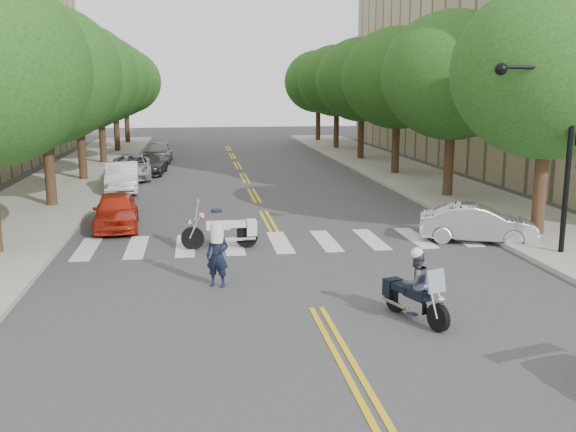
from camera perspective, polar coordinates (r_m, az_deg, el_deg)
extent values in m
plane|color=#38383A|center=(15.09, 2.53, -8.18)|extent=(140.00, 140.00, 0.00)
cube|color=#9E9991|center=(36.95, -18.76, 3.04)|extent=(5.00, 60.00, 0.15)
cube|color=#9E9991|center=(38.29, 10.46, 3.73)|extent=(5.00, 60.00, 0.15)
cylinder|color=#382316|center=(28.83, -20.43, 3.92)|extent=(0.44, 0.44, 3.32)
ellipsoid|color=#1E4614|center=(28.64, -20.98, 11.68)|extent=(6.40, 6.40, 5.76)
cylinder|color=#382316|center=(36.64, -17.84, 5.53)|extent=(0.44, 0.44, 3.32)
ellipsoid|color=#1E4614|center=(36.49, -18.22, 11.63)|extent=(6.40, 6.40, 5.76)
cylinder|color=#382316|center=(44.52, -16.16, 6.57)|extent=(0.44, 0.44, 3.32)
ellipsoid|color=#1E4614|center=(44.40, -16.44, 11.59)|extent=(6.40, 6.40, 5.76)
cylinder|color=#382316|center=(52.44, -14.98, 7.29)|extent=(0.44, 0.44, 3.32)
ellipsoid|color=#1E4614|center=(52.33, -15.21, 11.56)|extent=(6.40, 6.40, 5.76)
cylinder|color=#382316|center=(60.37, -14.11, 7.82)|extent=(0.44, 0.44, 3.32)
ellipsoid|color=#1E4614|center=(60.28, -14.29, 11.53)|extent=(6.40, 6.40, 5.76)
cylinder|color=#382316|center=(23.27, 21.49, 2.22)|extent=(0.44, 0.44, 3.32)
ellipsoid|color=#1E4614|center=(23.03, 22.20, 11.84)|extent=(6.40, 6.40, 5.76)
cylinder|color=#382316|center=(30.42, 14.09, 4.64)|extent=(0.44, 0.44, 3.32)
ellipsoid|color=#1E4614|center=(30.23, 14.46, 12.01)|extent=(6.40, 6.40, 5.76)
cylinder|color=#382316|center=(37.90, 9.54, 6.10)|extent=(0.44, 0.44, 3.32)
ellipsoid|color=#1E4614|center=(37.76, 9.74, 12.00)|extent=(6.40, 6.40, 5.76)
cylinder|color=#382316|center=(45.56, 6.49, 7.04)|extent=(0.44, 0.44, 3.32)
ellipsoid|color=#1E4614|center=(45.44, 6.60, 11.96)|extent=(6.40, 6.40, 5.76)
cylinder|color=#382316|center=(53.33, 4.31, 7.71)|extent=(0.44, 0.44, 3.32)
ellipsoid|color=#1E4614|center=(53.22, 4.38, 11.90)|extent=(6.40, 6.40, 5.76)
cylinder|color=#382316|center=(61.15, 2.69, 8.19)|extent=(0.44, 0.44, 3.32)
ellipsoid|color=#1E4614|center=(61.06, 2.72, 11.85)|extent=(6.40, 6.40, 5.76)
cylinder|color=black|center=(20.68, 23.69, 4.74)|extent=(0.16, 0.16, 6.00)
cylinder|color=black|center=(19.97, 21.30, 12.21)|extent=(2.40, 0.10, 0.10)
sphere|color=black|center=(19.46, 18.40, 12.29)|extent=(0.36, 0.36, 0.36)
cylinder|color=black|center=(13.97, 13.21, -8.79)|extent=(0.33, 0.61, 0.61)
cylinder|color=black|center=(15.00, 9.57, -7.23)|extent=(0.36, 0.63, 0.61)
cube|color=silver|center=(14.48, 11.22, -7.57)|extent=(0.55, 0.85, 0.29)
cube|color=black|center=(14.34, 11.49, -6.82)|extent=(0.52, 0.70, 0.20)
cube|color=black|center=(14.70, 10.25, -6.25)|extent=(0.51, 0.59, 0.14)
cube|color=black|center=(15.03, 9.28, -6.25)|extent=(0.46, 0.39, 0.40)
cube|color=#8C99A5|center=(13.81, 13.04, -5.65)|extent=(0.47, 0.28, 0.49)
cube|color=red|center=(14.03, 12.93, -6.06)|extent=(0.11, 0.11, 0.07)
cube|color=#0C26E5|center=(13.90, 12.26, -6.20)|extent=(0.11, 0.11, 0.07)
imported|color=#474C56|center=(14.33, 11.29, -5.82)|extent=(0.83, 0.74, 1.41)
sphere|color=silver|center=(14.16, 11.40, -3.28)|extent=(0.27, 0.27, 0.27)
cylinder|color=black|center=(20.49, -8.48, -1.97)|extent=(0.73, 0.18, 0.73)
cylinder|color=black|center=(20.61, -3.72, -1.79)|extent=(0.73, 0.22, 0.73)
cube|color=silver|center=(20.51, -5.95, -1.55)|extent=(0.97, 0.38, 0.34)
cube|color=silver|center=(20.44, -6.26, -0.84)|extent=(0.76, 0.41, 0.24)
cube|color=silver|center=(20.48, -4.62, -0.72)|extent=(0.60, 0.45, 0.17)
cube|color=silver|center=(20.56, -3.28, -1.02)|extent=(0.34, 0.48, 0.48)
cube|color=#8C99A5|center=(20.30, -8.16, 0.57)|extent=(0.18, 0.54, 0.58)
cube|color=red|center=(20.22, -7.62, -0.01)|extent=(0.11, 0.11, 0.09)
cube|color=#0C26E5|center=(20.47, -7.65, 0.13)|extent=(0.11, 0.11, 0.09)
imported|color=black|center=(16.53, -6.29, -3.54)|extent=(0.70, 0.58, 1.63)
imported|color=#BDBDBF|center=(22.13, 16.51, -0.64)|extent=(3.99, 2.54, 1.24)
imported|color=red|center=(24.05, -15.04, 0.46)|extent=(1.82, 3.95, 1.31)
imported|color=white|center=(32.46, -14.53, 3.34)|extent=(1.87, 4.46, 1.43)
imported|color=#A2A3A9|center=(37.01, -13.77, 4.27)|extent=(2.45, 4.97, 1.35)
imported|color=black|center=(38.82, -12.09, 4.53)|extent=(1.97, 4.18, 1.18)
imported|color=#97979C|center=(45.10, -11.40, 5.64)|extent=(1.74, 4.20, 1.42)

